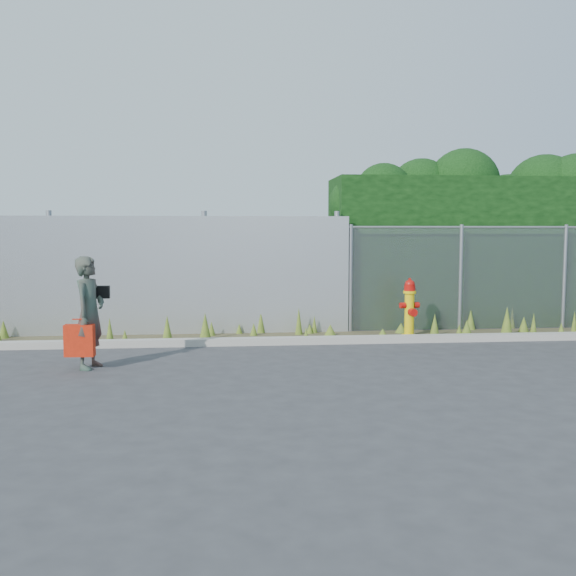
{
  "coord_description": "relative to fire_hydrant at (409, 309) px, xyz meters",
  "views": [
    {
      "loc": [
        -1.3,
        -8.94,
        1.93
      ],
      "look_at": [
        -0.3,
        1.4,
        1.0
      ],
      "focal_mm": 40.0,
      "sensor_mm": 36.0,
      "label": 1
    }
  ],
  "objects": [
    {
      "name": "weed_strip",
      "position": [
        -1.31,
        0.12,
        -0.4
      ],
      "size": [
        16.0,
        1.31,
        0.55
      ],
      "color": "#433C26",
      "rests_on": "ground"
    },
    {
      "name": "fire_hydrant",
      "position": [
        0.0,
        0.0,
        0.0
      ],
      "size": [
        0.36,
        0.32,
        1.08
      ],
      "rotation": [
        0.0,
        0.0,
        0.17
      ],
      "color": "yellow",
      "rests_on": "ground"
    },
    {
      "name": "chainlink_fence",
      "position": [
        2.26,
        0.73,
        0.51
      ],
      "size": [
        6.5,
        0.07,
        2.05
      ],
      "color": "gray",
      "rests_on": "ground"
    },
    {
      "name": "curb",
      "position": [
        -1.99,
        -0.47,
        -0.46
      ],
      "size": [
        16.0,
        0.22,
        0.12
      ],
      "primitive_type": "cube",
      "color": "#9E998F",
      "rests_on": "ground"
    },
    {
      "name": "black_shoulder_bag",
      "position": [
        -5.08,
        -1.88,
        0.53
      ],
      "size": [
        0.24,
        0.1,
        0.18
      ],
      "rotation": [
        0.0,
        0.0,
        0.03
      ],
      "color": "black"
    },
    {
      "name": "hedge",
      "position": [
        2.64,
        1.78,
        1.48
      ],
      "size": [
        7.44,
        1.88,
        3.65
      ],
      "color": "black",
      "rests_on": "ground"
    },
    {
      "name": "corrugated_fence",
      "position": [
        -5.23,
        0.73,
        0.58
      ],
      "size": [
        8.5,
        0.21,
        2.3
      ],
      "color": "#AAADB1",
      "rests_on": "ground"
    },
    {
      "name": "woman",
      "position": [
        -5.2,
        -2.09,
        0.26
      ],
      "size": [
        0.53,
        0.66,
        1.58
      ],
      "primitive_type": "imported",
      "rotation": [
        0.0,
        0.0,
        1.26
      ],
      "color": "#106A53",
      "rests_on": "ground"
    },
    {
      "name": "ground",
      "position": [
        -1.99,
        -2.27,
        -0.52
      ],
      "size": [
        80.0,
        80.0,
        0.0
      ],
      "primitive_type": "plane",
      "color": "#353437",
      "rests_on": "ground"
    },
    {
      "name": "red_tote_bag",
      "position": [
        -5.31,
        -2.24,
        -0.1
      ],
      "size": [
        0.4,
        0.15,
        0.52
      ],
      "rotation": [
        0.0,
        0.0,
        -0.06
      ],
      "color": "#B01D0A"
    }
  ]
}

